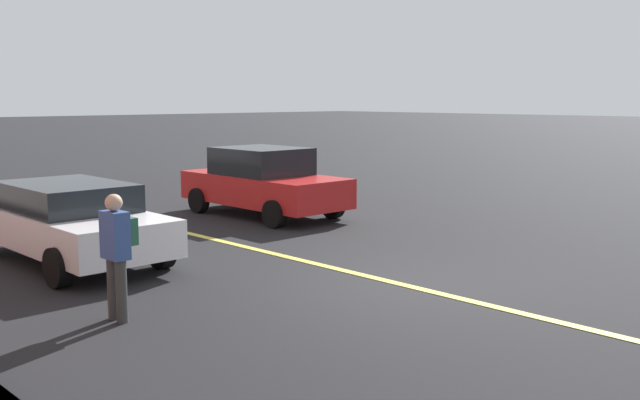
% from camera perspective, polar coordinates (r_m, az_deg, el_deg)
% --- Properties ---
extents(ground, '(200.00, 200.00, 0.00)m').
position_cam_1_polar(ground, '(10.91, 5.93, -6.56)').
color(ground, black).
extents(lane_stripe_center, '(80.00, 0.16, 0.01)m').
position_cam_1_polar(lane_stripe_center, '(10.90, 5.93, -6.53)').
color(lane_stripe_center, '#D8CC4C').
rests_on(lane_stripe_center, ground).
extents(car_red, '(4.29, 1.97, 1.60)m').
position_cam_1_polar(car_red, '(16.95, -4.50, 1.46)').
color(car_red, red).
rests_on(car_red, ground).
extents(car_white, '(4.37, 1.95, 1.34)m').
position_cam_1_polar(car_white, '(12.79, -19.22, -1.52)').
color(car_white, silver).
rests_on(car_white, ground).
extents(pedestrian_with_backpack, '(0.38, 0.37, 1.59)m').
position_cam_1_polar(pedestrian_with_backpack, '(9.23, -15.73, -3.66)').
color(pedestrian_with_backpack, '#383838').
rests_on(pedestrian_with_backpack, ground).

